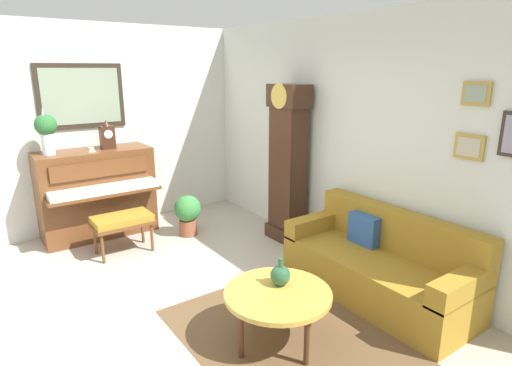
{
  "coord_description": "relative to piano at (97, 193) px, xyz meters",
  "views": [
    {
      "loc": [
        3.4,
        -1.24,
        2.2
      ],
      "look_at": [
        -0.2,
        1.32,
        1.0
      ],
      "focal_mm": 29.47,
      "sensor_mm": 36.0,
      "label": 1
    }
  ],
  "objects": [
    {
      "name": "ground_plane",
      "position": [
        2.23,
        -0.14,
        -0.64
      ],
      "size": [
        6.4,
        6.0,
        0.1
      ],
      "primitive_type": "cube",
      "color": "#B2A899"
    },
    {
      "name": "wall_left",
      "position": [
        -0.37,
        -0.14,
        0.82
      ],
      "size": [
        0.13,
        4.9,
        2.8
      ],
      "color": "silver",
      "rests_on": "ground_plane"
    },
    {
      "name": "wall_back",
      "position": [
        2.24,
        2.26,
        0.81
      ],
      "size": [
        5.3,
        0.13,
        2.8
      ],
      "color": "silver",
      "rests_on": "ground_plane"
    },
    {
      "name": "area_rug",
      "position": [
        3.3,
        0.61,
        -0.59
      ],
      "size": [
        2.1,
        1.5,
        0.01
      ],
      "primitive_type": "cube",
      "color": "brown",
      "rests_on": "ground_plane"
    },
    {
      "name": "piano",
      "position": [
        0.0,
        0.0,
        0.0
      ],
      "size": [
        0.87,
        1.44,
        1.17
      ],
      "color": "brown",
      "rests_on": "ground_plane"
    },
    {
      "name": "piano_bench",
      "position": [
        0.77,
        0.07,
        -0.19
      ],
      "size": [
        0.42,
        0.7,
        0.48
      ],
      "color": "brown",
      "rests_on": "ground_plane"
    },
    {
      "name": "grandfather_clock",
      "position": [
        1.59,
        1.98,
        0.37
      ],
      "size": [
        0.52,
        0.34,
        2.03
      ],
      "color": "#3D2316",
      "rests_on": "ground_plane"
    },
    {
      "name": "couch",
      "position": [
        3.24,
        1.83,
        -0.28
      ],
      "size": [
        1.9,
        0.8,
        0.84
      ],
      "color": "olive",
      "rests_on": "ground_plane"
    },
    {
      "name": "coffee_table",
      "position": [
        3.25,
        0.53,
        -0.17
      ],
      "size": [
        0.88,
        0.88,
        0.46
      ],
      "color": "gold",
      "rests_on": "ground_plane"
    },
    {
      "name": "mantel_clock",
      "position": [
        0.0,
        0.2,
        0.75
      ],
      "size": [
        0.13,
        0.18,
        0.38
      ],
      "color": "#3D2316",
      "rests_on": "piano"
    },
    {
      "name": "flower_vase",
      "position": [
        0.0,
        -0.52,
        0.89
      ],
      "size": [
        0.26,
        0.26,
        0.58
      ],
      "color": "silver",
      "rests_on": "piano"
    },
    {
      "name": "teacup",
      "position": [
        0.11,
        -0.05,
        0.6
      ],
      "size": [
        0.12,
        0.12,
        0.06
      ],
      "color": "beige",
      "rests_on": "piano"
    },
    {
      "name": "green_jug",
      "position": [
        3.17,
        0.61,
        -0.05
      ],
      "size": [
        0.17,
        0.17,
        0.24
      ],
      "color": "#234C33",
      "rests_on": "coffee_table"
    },
    {
      "name": "potted_plant",
      "position": [
        0.72,
        0.97,
        -0.27
      ],
      "size": [
        0.36,
        0.36,
        0.56
      ],
      "color": "#935138",
      "rests_on": "ground_plane"
    }
  ]
}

